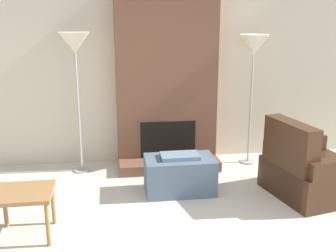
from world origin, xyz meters
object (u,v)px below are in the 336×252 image
Objects in this scene: side_table at (24,198)px; floor_lamp_right at (254,49)px; ottoman at (180,174)px; armchair at (309,173)px; floor_lamp_left at (75,48)px.

floor_lamp_right is at bearing 30.69° from side_table.
floor_lamp_right reaches higher than ottoman.
side_table is at bearing 86.31° from armchair.
armchair is 3.38m from floor_lamp_left.
floor_lamp_right is (-0.36, 1.21, 1.39)m from armchair.
floor_lamp_left is at bearing 75.10° from side_table.
floor_lamp_left reaches higher than floor_lamp_right.
ottoman is 0.73× the size of armchair.
armchair is at bearing -73.31° from floor_lamp_right.
ottoman reaches higher than side_table.
armchair is at bearing 8.98° from side_table.
floor_lamp_right is at bearing 4.02° from armchair.
ottoman is 0.44× the size of floor_lamp_left.
armchair reaches higher than ottoman.
ottoman is 1.91m from side_table.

